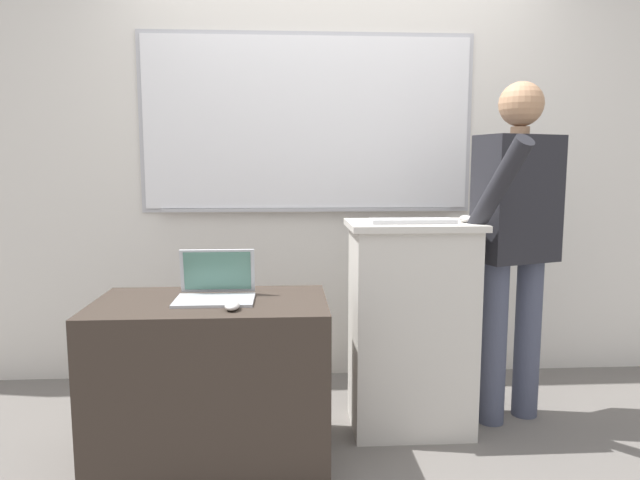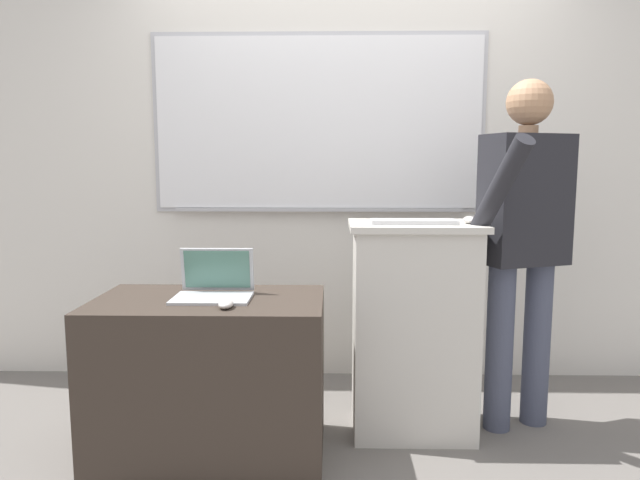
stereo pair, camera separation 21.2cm
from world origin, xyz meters
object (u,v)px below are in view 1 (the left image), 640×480
(lectern_podium, at_px, (411,326))
(computer_mouse_by_keyboard, at_px, (466,219))
(side_desk, at_px, (213,380))
(wireless_keyboard, at_px, (412,221))
(laptop, at_px, (216,285))
(person_presenter, at_px, (516,230))
(computer_mouse_by_laptop, at_px, (232,306))

(lectern_podium, distance_m, computer_mouse_by_keyboard, 0.58)
(side_desk, xyz_separation_m, wireless_keyboard, (0.92, 0.20, 0.68))
(side_desk, distance_m, laptop, 0.42)
(computer_mouse_by_keyboard, bearing_deg, lectern_podium, 171.94)
(lectern_podium, relative_size, laptop, 3.06)
(person_presenter, height_order, wireless_keyboard, person_presenter)
(wireless_keyboard, distance_m, computer_mouse_by_laptop, 0.94)
(wireless_keyboard, bearing_deg, lectern_podium, 73.72)
(laptop, xyz_separation_m, computer_mouse_by_laptop, (0.09, -0.21, -0.04))
(person_presenter, distance_m, wireless_keyboard, 0.56)
(lectern_podium, bearing_deg, computer_mouse_by_laptop, -153.04)
(lectern_podium, distance_m, wireless_keyboard, 0.52)
(computer_mouse_by_laptop, relative_size, computer_mouse_by_keyboard, 1.00)
(side_desk, relative_size, wireless_keyboard, 2.55)
(side_desk, relative_size, laptop, 2.98)
(laptop, bearing_deg, side_desk, -114.24)
(person_presenter, height_order, computer_mouse_by_keyboard, person_presenter)
(person_presenter, bearing_deg, laptop, 170.97)
(side_desk, xyz_separation_m, computer_mouse_by_laptop, (0.11, -0.17, 0.38))
(side_desk, xyz_separation_m, computer_mouse_by_keyboard, (1.18, 0.22, 0.69))
(computer_mouse_by_laptop, bearing_deg, side_desk, 122.94)
(lectern_podium, xyz_separation_m, person_presenter, (0.53, 0.05, 0.46))
(wireless_keyboard, bearing_deg, laptop, -170.21)
(person_presenter, xyz_separation_m, computer_mouse_by_laptop, (-1.35, -0.47, -0.24))
(computer_mouse_by_laptop, distance_m, computer_mouse_by_keyboard, 1.18)
(laptop, height_order, wireless_keyboard, wireless_keyboard)
(computer_mouse_by_laptop, bearing_deg, wireless_keyboard, 24.32)
(laptop, relative_size, computer_mouse_by_keyboard, 3.36)
(person_presenter, bearing_deg, computer_mouse_by_keyboard, 178.01)
(lectern_podium, bearing_deg, computer_mouse_by_keyboard, -8.06)
(wireless_keyboard, xyz_separation_m, computer_mouse_by_keyboard, (0.26, 0.02, 0.01))
(laptop, distance_m, computer_mouse_by_keyboard, 1.20)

